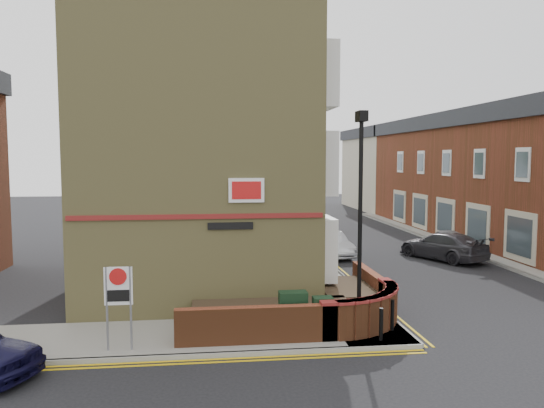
{
  "coord_description": "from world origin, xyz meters",
  "views": [
    {
      "loc": [
        -2.65,
        -13.31,
        5.12
      ],
      "look_at": [
        -0.58,
        4.0,
        3.59
      ],
      "focal_mm": 35.0,
      "sensor_mm": 36.0,
      "label": 1
    }
  ],
  "objects_px": {
    "lamppost": "(360,221)",
    "utility_cabinet_large": "(293,312)",
    "zone_sign": "(118,293)",
    "silver_car_near": "(330,244)"
  },
  "relations": [
    {
      "from": "lamppost",
      "to": "utility_cabinet_large",
      "type": "distance_m",
      "value": 3.24
    },
    {
      "from": "utility_cabinet_large",
      "to": "zone_sign",
      "type": "height_order",
      "value": "zone_sign"
    },
    {
      "from": "lamppost",
      "to": "zone_sign",
      "type": "xyz_separation_m",
      "value": [
        -6.6,
        -0.7,
        -1.7
      ]
    },
    {
      "from": "zone_sign",
      "to": "silver_car_near",
      "type": "bearing_deg",
      "value": 56.44
    },
    {
      "from": "utility_cabinet_large",
      "to": "zone_sign",
      "type": "xyz_separation_m",
      "value": [
        -4.7,
        -0.8,
        0.92
      ]
    },
    {
      "from": "utility_cabinet_large",
      "to": "zone_sign",
      "type": "bearing_deg",
      "value": -170.31
    },
    {
      "from": "lamppost",
      "to": "silver_car_near",
      "type": "xyz_separation_m",
      "value": [
        2.0,
        12.26,
        -2.7
      ]
    },
    {
      "from": "silver_car_near",
      "to": "zone_sign",
      "type": "bearing_deg",
      "value": -132.63
    },
    {
      "from": "utility_cabinet_large",
      "to": "zone_sign",
      "type": "distance_m",
      "value": 4.86
    },
    {
      "from": "utility_cabinet_large",
      "to": "lamppost",
      "type": "bearing_deg",
      "value": -3.01
    }
  ]
}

